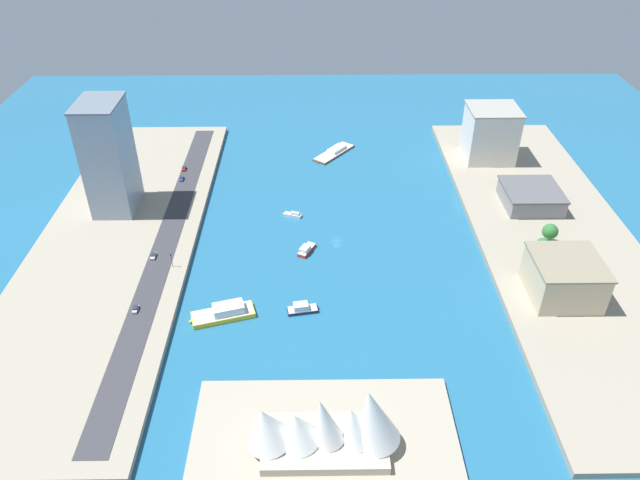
% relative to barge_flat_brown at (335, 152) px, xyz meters
% --- Properties ---
extents(ground_plane, '(440.00, 440.00, 0.00)m').
position_rel_barge_flat_brown_xyz_m(ground_plane, '(2.13, 88.01, -1.02)').
color(ground_plane, '#23668E').
extents(quay_west, '(70.00, 240.00, 2.58)m').
position_rel_barge_flat_brown_xyz_m(quay_west, '(-95.81, 88.01, 0.27)').
color(quay_west, '#9E937F').
rests_on(quay_west, ground_plane).
extents(quay_east, '(70.00, 240.00, 2.58)m').
position_rel_barge_flat_brown_xyz_m(quay_east, '(100.08, 88.01, 0.27)').
color(quay_east, '#9E937F').
rests_on(quay_east, ground_plane).
extents(peninsula_point, '(80.32, 51.63, 2.00)m').
position_rel_barge_flat_brown_xyz_m(peninsula_point, '(9.60, 197.42, -0.02)').
color(peninsula_point, '#A89E89').
rests_on(peninsula_point, ground_plane).
extents(road_strip, '(10.57, 228.00, 0.15)m').
position_rel_barge_flat_brown_xyz_m(road_strip, '(77.43, 88.01, 1.64)').
color(road_strip, '#38383D').
rests_on(road_strip, quay_east).
extents(barge_flat_brown, '(24.76, 28.33, 2.94)m').
position_rel_barge_flat_brown_xyz_m(barge_flat_brown, '(0.00, 0.00, 0.00)').
color(barge_flat_brown, brown).
rests_on(barge_flat_brown, ground_plane).
extents(patrol_launch_navy, '(12.85, 6.33, 3.76)m').
position_rel_barge_flat_brown_xyz_m(patrol_launch_navy, '(17.03, 135.15, 0.43)').
color(patrol_launch_navy, '#1E284C').
rests_on(patrol_launch_navy, ground_plane).
extents(sailboat_small_white, '(9.61, 5.27, 11.33)m').
position_rel_barge_flat_brown_xyz_m(sailboat_small_white, '(22.28, 67.03, 0.04)').
color(sailboat_small_white, white).
rests_on(sailboat_small_white, ground_plane).
extents(ferry_yellow_fast, '(25.39, 14.56, 5.22)m').
position_rel_barge_flat_brown_xyz_m(ferry_yellow_fast, '(46.27, 137.66, 0.95)').
color(ferry_yellow_fast, yellow).
rests_on(ferry_yellow_fast, ground_plane).
extents(tugboat_red, '(8.43, 11.88, 3.42)m').
position_rel_barge_flat_brown_xyz_m(tugboat_red, '(15.62, 96.05, 0.29)').
color(tugboat_red, red).
rests_on(tugboat_red, ground_plane).
extents(hotel_broad_white, '(26.60, 25.17, 28.79)m').
position_rel_barge_flat_brown_xyz_m(hotel_broad_white, '(-83.57, 11.29, 15.99)').
color(hotel_broad_white, silver).
rests_on(hotel_broad_white, quay_west).
extents(office_block_beige, '(26.02, 26.55, 16.41)m').
position_rel_barge_flat_brown_xyz_m(office_block_beige, '(-83.64, 129.44, 9.80)').
color(office_block_beige, '#C6B793').
rests_on(office_block_beige, quay_west).
extents(tower_tall_glass, '(19.08, 26.56, 52.72)m').
position_rel_barge_flat_brown_xyz_m(tower_tall_glass, '(106.06, 60.65, 27.96)').
color(tower_tall_glass, '#8C9EB2').
rests_on(tower_tall_glass, quay_east).
extents(warehouse_low_gray, '(26.70, 27.55, 8.88)m').
position_rel_barge_flat_brown_xyz_m(warehouse_low_gray, '(-92.29, 61.73, 6.04)').
color(warehouse_low_gray, gray).
rests_on(warehouse_low_gray, quay_west).
extents(hatchback_blue, '(2.02, 4.55, 1.47)m').
position_rel_barge_flat_brown_xyz_m(hatchback_blue, '(80.56, 34.98, 2.44)').
color(hatchback_blue, black).
rests_on(hatchback_blue, road_strip).
extents(pickup_red, '(2.06, 4.40, 1.58)m').
position_rel_barge_flat_brown_xyz_m(pickup_red, '(81.32, 23.80, 2.50)').
color(pickup_red, black).
rests_on(pickup_red, road_strip).
extents(sedan_silver, '(1.88, 4.43, 1.57)m').
position_rel_barge_flat_brown_xyz_m(sedan_silver, '(79.84, 136.84, 2.48)').
color(sedan_silver, black).
rests_on(sedan_silver, road_strip).
extents(van_white, '(2.01, 4.67, 1.53)m').
position_rel_barge_flat_brown_xyz_m(van_white, '(80.53, 102.81, 2.47)').
color(van_white, black).
rests_on(van_white, road_strip).
extents(traffic_light_waterfront, '(0.36, 0.36, 6.50)m').
position_rel_barge_flat_brown_xyz_m(traffic_light_waterfront, '(71.13, 109.42, 5.91)').
color(traffic_light_waterfront, black).
rests_on(traffic_light_waterfront, quay_east).
extents(opera_landmark, '(46.69, 20.02, 24.35)m').
position_rel_barge_flat_brown_xyz_m(opera_landmark, '(9.08, 197.42, 10.24)').
color(opera_landmark, '#BCAD93').
rests_on(opera_landmark, peninsula_point).
extents(park_tree_cluster, '(15.63, 25.34, 9.79)m').
position_rel_barge_flat_brown_xyz_m(park_tree_cluster, '(-89.66, 102.69, 7.47)').
color(park_tree_cluster, brown).
rests_on(park_tree_cluster, quay_west).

